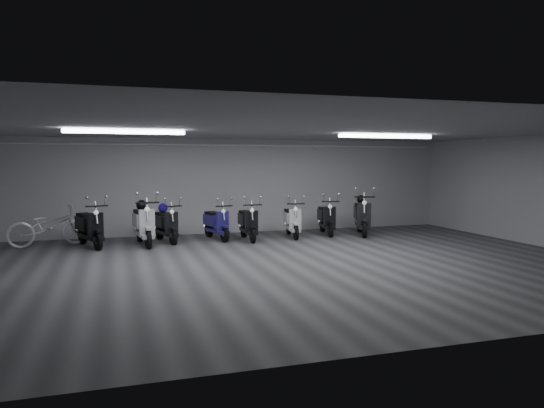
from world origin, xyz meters
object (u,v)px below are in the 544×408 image
object	(u,v)px
scooter_3	(166,219)
scooter_5	(248,217)
scooter_1	(89,221)
helmet_0	(361,199)
helmet_1	(163,208)
scooter_8	(326,213)
scooter_4	(216,218)
scooter_6	(292,216)
scooter_2	(143,218)
bicycle	(49,222)
scooter_9	(362,210)
helmet_2	(141,205)

from	to	relation	value
scooter_3	scooter_5	world-z (taller)	scooter_5
scooter_5	scooter_1	bearing A→B (deg)	-178.81
helmet_0	helmet_1	world-z (taller)	helmet_0
scooter_8	helmet_1	xyz separation A→B (m)	(-4.68, 0.16, 0.26)
scooter_4	scooter_6	xyz separation A→B (m)	(2.14, -0.16, 0.02)
scooter_2	scooter_3	distance (m)	0.68
scooter_4	bicycle	size ratio (longest dim) A/B	0.83
scooter_2	scooter_9	distance (m)	6.20
bicycle	helmet_1	distance (m)	2.85
scooter_1	helmet_0	size ratio (longest dim) A/B	6.84
scooter_2	helmet_1	distance (m)	0.79
scooter_2	scooter_9	xyz separation A→B (m)	(6.20, 0.03, 0.01)
helmet_1	helmet_2	bearing A→B (deg)	-153.65
scooter_8	bicycle	world-z (taller)	scooter_8
bicycle	helmet_2	bearing A→B (deg)	-109.52
scooter_5	helmet_2	bearing A→B (deg)	177.04
scooter_1	scooter_6	xyz separation A→B (m)	(5.40, 0.14, -0.05)
scooter_1	scooter_4	distance (m)	3.27
scooter_6	scooter_9	world-z (taller)	scooter_9
bicycle	helmet_2	world-z (taller)	bicycle
scooter_8	scooter_2	bearing A→B (deg)	-164.35
scooter_5	helmet_1	size ratio (longest dim) A/B	6.62
scooter_6	bicycle	size ratio (longest dim) A/B	0.85
helmet_2	scooter_1	bearing A→B (deg)	-171.50
scooter_6	scooter_8	bearing A→B (deg)	17.41
helmet_1	helmet_2	size ratio (longest dim) A/B	0.93
scooter_5	bicycle	distance (m)	5.08
scooter_2	helmet_2	xyz separation A→B (m)	(-0.03, 0.26, 0.30)
scooter_2	scooter_3	world-z (taller)	scooter_2
scooter_5	scooter_9	size ratio (longest dim) A/B	0.87
helmet_2	helmet_0	bearing A→B (deg)	0.20
scooter_2	scooter_8	size ratio (longest dim) A/B	1.12
scooter_2	helmet_0	distance (m)	6.31
scooter_6	helmet_1	distance (m)	3.59
scooter_2	scooter_6	xyz separation A→B (m)	(4.10, 0.21, -0.09)
scooter_4	scooter_6	bearing A→B (deg)	-16.63
scooter_8	scooter_1	bearing A→B (deg)	-165.80
scooter_1	helmet_0	xyz separation A→B (m)	(7.60, 0.21, 0.35)
bicycle	helmet_2	size ratio (longest dim) A/B	7.11
scooter_5	helmet_1	bearing A→B (deg)	168.73
helmet_0	scooter_1	bearing A→B (deg)	-178.40
scooter_4	scooter_9	xyz separation A→B (m)	(4.24, -0.33, 0.12)
helmet_2	scooter_6	bearing A→B (deg)	-0.70
scooter_4	scooter_5	bearing A→B (deg)	-35.11
scooter_3	bicycle	distance (m)	2.89
scooter_2	bicycle	world-z (taller)	scooter_2
scooter_6	scooter_8	size ratio (longest dim) A/B	0.98
helmet_0	helmet_2	bearing A→B (deg)	-179.80
scooter_1	scooter_5	distance (m)	4.06
scooter_4	helmet_2	xyz separation A→B (m)	(-1.99, -0.10, 0.41)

